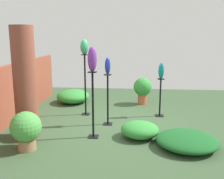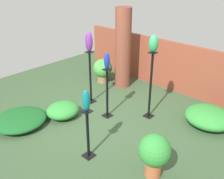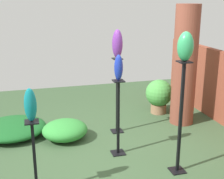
# 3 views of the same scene
# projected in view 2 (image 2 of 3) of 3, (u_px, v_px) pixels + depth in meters

# --- Properties ---
(ground_plane) EXTENTS (8.00, 8.00, 0.00)m
(ground_plane) POSITION_uv_depth(u_px,v_px,m) (104.00, 120.00, 5.92)
(ground_plane) COLOR #385133
(brick_wall_back) EXTENTS (5.60, 0.12, 1.34)m
(brick_wall_back) POSITION_uv_depth(u_px,v_px,m) (166.00, 65.00, 7.22)
(brick_wall_back) COLOR brown
(brick_wall_back) RESTS_ON ground
(brick_pillar) EXTENTS (0.44, 0.44, 2.19)m
(brick_pillar) POSITION_uv_depth(u_px,v_px,m) (123.00, 49.00, 7.14)
(brick_pillar) COLOR brown
(brick_pillar) RESTS_ON ground
(pedestal_violet) EXTENTS (0.20, 0.20, 1.32)m
(pedestal_violet) POSITION_uv_depth(u_px,v_px,m) (90.00, 80.00, 6.44)
(pedestal_violet) COLOR black
(pedestal_violet) RESTS_ON ground
(pedestal_teal) EXTENTS (0.20, 0.20, 0.95)m
(pedestal_teal) POSITION_uv_depth(u_px,v_px,m) (88.00, 136.00, 4.62)
(pedestal_teal) COLOR black
(pedestal_teal) RESTS_ON ground
(pedestal_cobalt) EXTENTS (0.20, 0.20, 1.16)m
(pedestal_cobalt) POSITION_uv_depth(u_px,v_px,m) (107.00, 95.00, 5.85)
(pedestal_cobalt) COLOR black
(pedestal_cobalt) RESTS_ON ground
(pedestal_jade) EXTENTS (0.20, 0.20, 1.54)m
(pedestal_jade) POSITION_uv_depth(u_px,v_px,m) (150.00, 88.00, 5.75)
(pedestal_jade) COLOR black
(pedestal_jade) RESTS_ON ground
(art_vase_violet) EXTENTS (0.18, 0.18, 0.48)m
(art_vase_violet) POSITION_uv_depth(u_px,v_px,m) (89.00, 42.00, 6.02)
(art_vase_violet) COLOR #6B2D8C
(art_vase_violet) RESTS_ON pedestal_violet
(art_vase_teal) EXTENTS (0.13, 0.14, 0.39)m
(art_vase_teal) POSITION_uv_depth(u_px,v_px,m) (86.00, 101.00, 4.31)
(art_vase_teal) COLOR #0F727A
(art_vase_teal) RESTS_ON pedestal_teal
(art_vase_cobalt) EXTENTS (0.13, 0.12, 0.37)m
(art_vase_cobalt) POSITION_uv_depth(u_px,v_px,m) (107.00, 61.00, 5.49)
(art_vase_cobalt) COLOR #192D9E
(art_vase_cobalt) RESTS_ON pedestal_cobalt
(art_vase_jade) EXTENTS (0.20, 0.20, 0.37)m
(art_vase_jade) POSITION_uv_depth(u_px,v_px,m) (154.00, 44.00, 5.31)
(art_vase_jade) COLOR #2D9356
(art_vase_jade) RESTS_ON pedestal_jade
(potted_plant_near_pillar) EXTENTS (0.53, 0.53, 0.78)m
(potted_plant_near_pillar) POSITION_uv_depth(u_px,v_px,m) (154.00, 153.00, 4.17)
(potted_plant_near_pillar) COLOR #B25B38
(potted_plant_near_pillar) RESTS_ON ground
(potted_plant_mid_left) EXTENTS (0.55, 0.55, 0.70)m
(potted_plant_mid_left) POSITION_uv_depth(u_px,v_px,m) (103.00, 69.00, 7.67)
(potted_plant_mid_left) COLOR #936B4C
(potted_plant_mid_left) RESTS_ON ground
(foliage_bed_east) EXTENTS (1.09, 1.13, 0.26)m
(foliage_bed_east) POSITION_uv_depth(u_px,v_px,m) (20.00, 120.00, 5.69)
(foliage_bed_east) COLOR #195923
(foliage_bed_east) RESTS_ON ground
(foliage_bed_west) EXTENTS (1.04, 0.97, 0.39)m
(foliage_bed_west) POSITION_uv_depth(u_px,v_px,m) (209.00, 117.00, 5.65)
(foliage_bed_west) COLOR #338C38
(foliage_bed_west) RESTS_ON ground
(foliage_bed_center) EXTENTS (0.72, 0.76, 0.32)m
(foliage_bed_center) POSITION_uv_depth(u_px,v_px,m) (63.00, 110.00, 5.99)
(foliage_bed_center) COLOR #338C38
(foliage_bed_center) RESTS_ON ground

